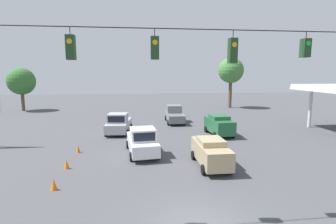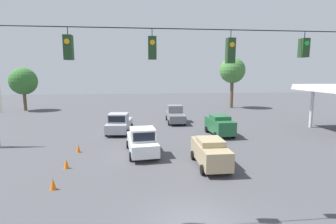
{
  "view_description": "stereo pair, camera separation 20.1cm",
  "coord_description": "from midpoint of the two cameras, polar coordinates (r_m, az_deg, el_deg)",
  "views": [
    {
      "loc": [
        2.37,
        9.77,
        6.2
      ],
      "look_at": [
        -0.2,
        -11.14,
        3.06
      ],
      "focal_mm": 28.0,
      "sensor_mm": 36.0,
      "label": 1
    },
    {
      "loc": [
        2.17,
        9.8,
        6.2
      ],
      "look_at": [
        -0.2,
        -11.14,
        3.06
      ],
      "focal_mm": 28.0,
      "sensor_mm": 36.0,
      "label": 2
    }
  ],
  "objects": [
    {
      "name": "pickup_truck_grey_oncoming_deep",
      "position": [
        33.16,
        1.25,
        -0.59
      ],
      "size": [
        2.28,
        5.39,
        2.12
      ],
      "color": "slate",
      "rests_on": "ground_plane"
    },
    {
      "name": "traffic_cone_third",
      "position": [
        21.99,
        -19.24,
        -7.53
      ],
      "size": [
        0.34,
        0.34,
        0.64
      ],
      "primitive_type": "cone",
      "color": "orange",
      "rests_on": "ground_plane"
    },
    {
      "name": "traffic_cone_nearest",
      "position": [
        15.78,
        -23.94,
        -14.18
      ],
      "size": [
        0.34,
        0.34,
        0.64
      ],
      "primitive_type": "cone",
      "color": "orange",
      "rests_on": "ground_plane"
    },
    {
      "name": "traffic_cone_second",
      "position": [
        18.69,
        -21.5,
        -10.49
      ],
      "size": [
        0.34,
        0.34,
        0.64
      ],
      "primitive_type": "cone",
      "color": "orange",
      "rests_on": "ground_plane"
    },
    {
      "name": "pickup_truck_white_withflow_mid",
      "position": [
        20.39,
        -5.92,
        -6.42
      ],
      "size": [
        2.58,
        5.27,
        2.12
      ],
      "color": "silver",
      "rests_on": "ground_plane"
    },
    {
      "name": "tree_horizon_right",
      "position": [
        49.52,
        -29.41,
        5.81
      ],
      "size": [
        4.42,
        4.42,
        7.08
      ],
      "color": "brown",
      "rests_on": "ground_plane"
    },
    {
      "name": "overhead_signal_span",
      "position": [
        10.84,
        4.84,
        4.83
      ],
      "size": [
        23.28,
        0.38,
        8.82
      ],
      "color": "#4C473D",
      "rests_on": "ground_plane"
    },
    {
      "name": "tree_horizon_left",
      "position": [
        48.31,
        13.42,
        8.72
      ],
      "size": [
        4.5,
        4.5,
        8.93
      ],
      "color": "brown",
      "rests_on": "ground_plane"
    },
    {
      "name": "sedan_tan_crossing_near",
      "position": [
        17.94,
        8.96,
        -8.54
      ],
      "size": [
        1.94,
        4.5,
        1.88
      ],
      "color": "tan",
      "rests_on": "ground_plane"
    },
    {
      "name": "pickup_truck_silver_withflow_far",
      "position": [
        27.8,
        -10.89,
        -2.51
      ],
      "size": [
        2.69,
        5.29,
        2.12
      ],
      "color": "#A8AAB2",
      "rests_on": "ground_plane"
    },
    {
      "name": "sedan_green_oncoming_far",
      "position": [
        26.85,
        10.85,
        -2.75
      ],
      "size": [
        2.21,
        4.34,
        2.01
      ],
      "color": "#236038",
      "rests_on": "ground_plane"
    }
  ]
}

